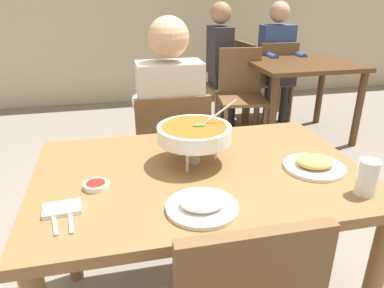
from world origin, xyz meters
The scene contains 17 objects.
dining_table_main centered at (0.00, 0.00, 0.66)m, with size 1.30×0.86×0.77m.
chair_diner_main centered at (0.00, 0.72, 0.51)m, with size 0.44×0.44×0.90m.
diner_main centered at (0.00, 0.75, 0.75)m, with size 0.40×0.45×1.31m.
curry_bowl centered at (-0.01, 0.07, 0.90)m, with size 0.33×0.30×0.26m.
rice_plate centered at (-0.06, -0.27, 0.79)m, with size 0.24×0.24×0.06m.
appetizer_plate centered at (0.45, -0.09, 0.79)m, with size 0.24×0.24×0.06m.
sauce_dish centered at (-0.40, -0.05, 0.78)m, with size 0.09×0.09×0.02m.
napkin_folded centered at (-0.51, -0.18, 0.78)m, with size 0.12×0.08×0.02m, color white.
fork_utensil centered at (-0.53, -0.23, 0.78)m, with size 0.01×0.17×0.01m, color silver.
spoon_utensil centered at (-0.48, -0.23, 0.78)m, with size 0.01×0.17×0.01m, color silver.
drink_glass centered at (0.52, -0.30, 0.83)m, with size 0.07×0.07×0.13m.
dining_table_far centered at (1.52, 1.96, 0.63)m, with size 1.00×0.80×0.77m.
chair_bg_left centered at (1.01, 2.52, 0.51)m, with size 0.49×0.49×0.90m.
chair_bg_middle centered at (1.48, 2.50, 0.51)m, with size 0.48×0.48×0.90m.
chair_bg_right centered at (0.93, 2.07, 0.51)m, with size 0.50×0.50×0.90m.
patron_bg_left centered at (0.88, 2.53, 0.75)m, with size 0.45×0.40×1.31m.
patron_bg_middle centered at (1.50, 2.51, 0.75)m, with size 0.40×0.45×1.31m.
Camera 1 is at (-0.31, -1.25, 1.44)m, focal length 33.93 mm.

